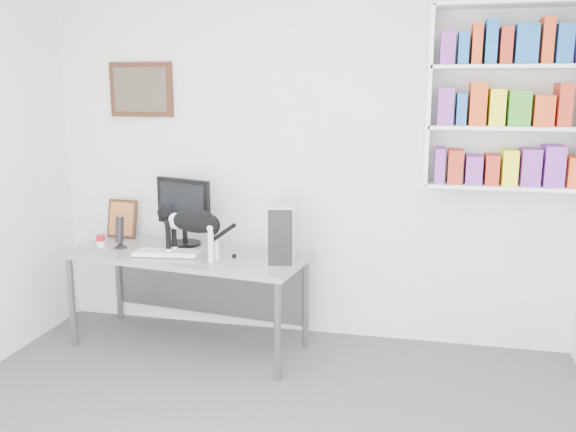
{
  "coord_description": "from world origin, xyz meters",
  "views": [
    {
      "loc": [
        0.88,
        -2.53,
        1.91
      ],
      "look_at": [
        -0.02,
        1.53,
        1.04
      ],
      "focal_mm": 38.0,
      "sensor_mm": 36.0,
      "label": 1
    }
  ],
  "objects_px": {
    "desk": "(188,300)",
    "monitor": "(184,211)",
    "leaning_print": "(122,218)",
    "cat": "(193,234)",
    "speaker": "(120,232)",
    "soup_can": "(101,241)",
    "pc_tower": "(283,231)",
    "bookshelf": "(505,97)",
    "keyboard": "(167,253)"
  },
  "relations": [
    {
      "from": "monitor",
      "to": "cat",
      "type": "height_order",
      "value": "monitor"
    },
    {
      "from": "pc_tower",
      "to": "bookshelf",
      "type": "bearing_deg",
      "value": 5.36
    },
    {
      "from": "desk",
      "to": "leaning_print",
      "type": "distance_m",
      "value": 0.93
    },
    {
      "from": "leaning_print",
      "to": "soup_can",
      "type": "relative_size",
      "value": 3.39
    },
    {
      "from": "monitor",
      "to": "cat",
      "type": "xyz_separation_m",
      "value": [
        0.21,
        -0.35,
        -0.08
      ]
    },
    {
      "from": "cat",
      "to": "speaker",
      "type": "bearing_deg",
      "value": 179.65
    },
    {
      "from": "cat",
      "to": "keyboard",
      "type": "bearing_deg",
      "value": -176.75
    },
    {
      "from": "speaker",
      "to": "desk",
      "type": "bearing_deg",
      "value": -3.72
    },
    {
      "from": "speaker",
      "to": "soup_can",
      "type": "distance_m",
      "value": 0.17
    },
    {
      "from": "bookshelf",
      "to": "cat",
      "type": "distance_m",
      "value": 2.32
    },
    {
      "from": "cat",
      "to": "bookshelf",
      "type": "bearing_deg",
      "value": 26.19
    },
    {
      "from": "bookshelf",
      "to": "pc_tower",
      "type": "xyz_separation_m",
      "value": [
        -1.46,
        -0.33,
        -0.92
      ]
    },
    {
      "from": "desk",
      "to": "speaker",
      "type": "bearing_deg",
      "value": -175.51
    },
    {
      "from": "bookshelf",
      "to": "pc_tower",
      "type": "height_order",
      "value": "bookshelf"
    },
    {
      "from": "leaning_print",
      "to": "soup_can",
      "type": "distance_m",
      "value": 0.35
    },
    {
      "from": "speaker",
      "to": "cat",
      "type": "bearing_deg",
      "value": -14.48
    },
    {
      "from": "keyboard",
      "to": "soup_can",
      "type": "xyz_separation_m",
      "value": [
        -0.58,
        0.11,
        0.03
      ]
    },
    {
      "from": "pc_tower",
      "to": "soup_can",
      "type": "distance_m",
      "value": 1.43
    },
    {
      "from": "desk",
      "to": "keyboard",
      "type": "relative_size",
      "value": 3.76
    },
    {
      "from": "desk",
      "to": "leaning_print",
      "type": "bearing_deg",
      "value": 160.89
    },
    {
      "from": "monitor",
      "to": "pc_tower",
      "type": "bearing_deg",
      "value": 5.06
    },
    {
      "from": "bookshelf",
      "to": "monitor",
      "type": "distance_m",
      "value": 2.44
    },
    {
      "from": "speaker",
      "to": "keyboard",
      "type": "bearing_deg",
      "value": -16.33
    },
    {
      "from": "pc_tower",
      "to": "keyboard",
      "type": "bearing_deg",
      "value": 179.36
    },
    {
      "from": "monitor",
      "to": "keyboard",
      "type": "relative_size",
      "value": 1.14
    },
    {
      "from": "pc_tower",
      "to": "leaning_print",
      "type": "xyz_separation_m",
      "value": [
        -1.41,
        0.34,
        -0.04
      ]
    },
    {
      "from": "monitor",
      "to": "speaker",
      "type": "height_order",
      "value": "monitor"
    },
    {
      "from": "keyboard",
      "to": "leaning_print",
      "type": "relative_size",
      "value": 1.46
    },
    {
      "from": "keyboard",
      "to": "leaning_print",
      "type": "distance_m",
      "value": 0.73
    },
    {
      "from": "cat",
      "to": "soup_can",
      "type": "bearing_deg",
      "value": -176.95
    },
    {
      "from": "bookshelf",
      "to": "soup_can",
      "type": "bearing_deg",
      "value": -173.77
    },
    {
      "from": "desk",
      "to": "cat",
      "type": "relative_size",
      "value": 3.0
    },
    {
      "from": "pc_tower",
      "to": "desk",
      "type": "bearing_deg",
      "value": 173.25
    },
    {
      "from": "monitor",
      "to": "soup_can",
      "type": "distance_m",
      "value": 0.67
    },
    {
      "from": "soup_can",
      "to": "cat",
      "type": "distance_m",
      "value": 0.83
    },
    {
      "from": "desk",
      "to": "monitor",
      "type": "height_order",
      "value": "monitor"
    },
    {
      "from": "soup_can",
      "to": "cat",
      "type": "bearing_deg",
      "value": -10.5
    },
    {
      "from": "soup_can",
      "to": "monitor",
      "type": "bearing_deg",
      "value": 18.22
    },
    {
      "from": "monitor",
      "to": "bookshelf",
      "type": "bearing_deg",
      "value": 22.29
    },
    {
      "from": "desk",
      "to": "cat",
      "type": "bearing_deg",
      "value": -42.72
    },
    {
      "from": "leaning_print",
      "to": "monitor",
      "type": "bearing_deg",
      "value": -7.01
    },
    {
      "from": "soup_can",
      "to": "cat",
      "type": "height_order",
      "value": "cat"
    },
    {
      "from": "bookshelf",
      "to": "leaning_print",
      "type": "relative_size",
      "value": 3.91
    },
    {
      "from": "monitor",
      "to": "leaning_print",
      "type": "xyz_separation_m",
      "value": [
        -0.59,
        0.13,
        -0.11
      ]
    },
    {
      "from": "desk",
      "to": "soup_can",
      "type": "distance_m",
      "value": 0.81
    },
    {
      "from": "pc_tower",
      "to": "speaker",
      "type": "height_order",
      "value": "pc_tower"
    },
    {
      "from": "keyboard",
      "to": "speaker",
      "type": "xyz_separation_m",
      "value": [
        -0.43,
        0.12,
        0.11
      ]
    },
    {
      "from": "leaning_print",
      "to": "cat",
      "type": "relative_size",
      "value": 0.54
    },
    {
      "from": "bookshelf",
      "to": "monitor",
      "type": "relative_size",
      "value": 2.35
    },
    {
      "from": "desk",
      "to": "monitor",
      "type": "bearing_deg",
      "value": 122.08
    }
  ]
}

